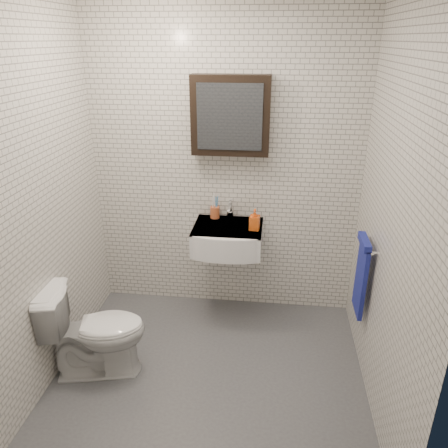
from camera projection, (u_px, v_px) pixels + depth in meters
name	position (u px, v px, depth m)	size (l,w,h in m)	color
ground	(209.00, 376.00, 3.14)	(2.20, 2.00, 0.01)	#4A4C51
room_shell	(205.00, 182.00, 2.57)	(2.22, 2.02, 2.51)	silver
washbasin	(227.00, 239.00, 3.51)	(0.55, 0.50, 0.20)	white
faucet	(230.00, 211.00, 3.63)	(0.06, 0.20, 0.15)	silver
mirror_cabinet	(230.00, 116.00, 3.31)	(0.60, 0.15, 0.60)	black
towel_rail	(362.00, 273.00, 3.06)	(0.09, 0.30, 0.58)	silver
toothbrush_cup	(215.00, 212.00, 3.65)	(0.09, 0.09, 0.22)	#B3532C
soap_bottle	(255.00, 219.00, 3.42)	(0.08, 0.08, 0.17)	#FF521A
toilet	(95.00, 330.00, 3.07)	(0.39, 0.69, 0.70)	white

